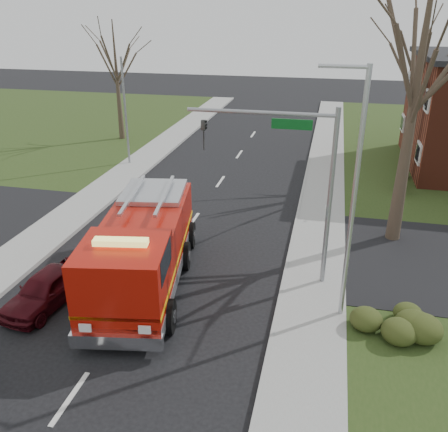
# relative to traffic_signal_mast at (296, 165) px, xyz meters

# --- Properties ---
(ground) EXTENTS (120.00, 120.00, 0.00)m
(ground) POSITION_rel_traffic_signal_mast_xyz_m (-5.21, -1.50, -4.71)
(ground) COLOR black
(ground) RESTS_ON ground
(sidewalk_right) EXTENTS (2.40, 80.00, 0.15)m
(sidewalk_right) POSITION_rel_traffic_signal_mast_xyz_m (0.99, -1.50, -4.63)
(sidewalk_right) COLOR gray
(sidewalk_right) RESTS_ON ground
(sidewalk_left) EXTENTS (2.40, 80.00, 0.15)m
(sidewalk_left) POSITION_rel_traffic_signal_mast_xyz_m (-11.41, -1.50, -4.63)
(sidewalk_left) COLOR gray
(sidewalk_left) RESTS_ON ground
(health_center_sign) EXTENTS (0.12, 2.00, 1.40)m
(health_center_sign) POSITION_rel_traffic_signal_mast_xyz_m (5.29, 11.00, -3.83)
(health_center_sign) COLOR #501219
(health_center_sign) RESTS_ON ground
(hedge_corner) EXTENTS (2.80, 2.00, 0.90)m
(hedge_corner) POSITION_rel_traffic_signal_mast_xyz_m (3.79, -2.50, -4.13)
(hedge_corner) COLOR #283212
(hedge_corner) RESTS_ON lawn_right
(bare_tree_near) EXTENTS (6.00, 6.00, 12.00)m
(bare_tree_near) POSITION_rel_traffic_signal_mast_xyz_m (4.29, 4.50, 2.71)
(bare_tree_near) COLOR #3C2C23
(bare_tree_near) RESTS_ON ground
(bare_tree_far) EXTENTS (5.25, 5.25, 10.50)m
(bare_tree_far) POSITION_rel_traffic_signal_mast_xyz_m (5.79, 13.50, 1.78)
(bare_tree_far) COLOR #3C2C23
(bare_tree_far) RESTS_ON ground
(bare_tree_left) EXTENTS (4.50, 4.50, 9.00)m
(bare_tree_left) POSITION_rel_traffic_signal_mast_xyz_m (-15.21, 18.50, 0.86)
(bare_tree_left) COLOR #3C2C23
(bare_tree_left) RESTS_ON ground
(traffic_signal_mast) EXTENTS (5.29, 0.18, 6.80)m
(traffic_signal_mast) POSITION_rel_traffic_signal_mast_xyz_m (0.00, 0.00, 0.00)
(traffic_signal_mast) COLOR gray
(traffic_signal_mast) RESTS_ON ground
(streetlight_pole) EXTENTS (1.48, 0.16, 8.40)m
(streetlight_pole) POSITION_rel_traffic_signal_mast_xyz_m (1.93, -2.00, -0.16)
(streetlight_pole) COLOR #B7BABF
(streetlight_pole) RESTS_ON ground
(utility_pole_far) EXTENTS (0.14, 0.14, 7.00)m
(utility_pole_far) POSITION_rel_traffic_signal_mast_xyz_m (-12.01, 12.50, -1.21)
(utility_pole_far) COLOR gray
(utility_pole_far) RESTS_ON ground
(fire_engine) EXTENTS (4.29, 8.58, 3.31)m
(fire_engine) POSITION_rel_traffic_signal_mast_xyz_m (-5.32, -1.68, -3.21)
(fire_engine) COLOR #A61207
(fire_engine) RESTS_ON ground
(parked_car_maroon) EXTENTS (1.99, 3.91, 1.27)m
(parked_car_maroon) POSITION_rel_traffic_signal_mast_xyz_m (-8.27, -3.56, -4.07)
(parked_car_maroon) COLOR #3D090F
(parked_car_maroon) RESTS_ON ground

